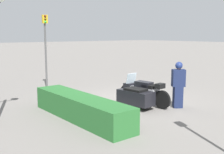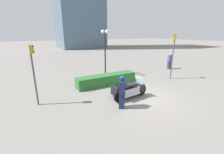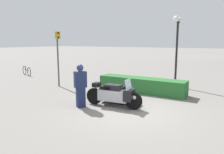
# 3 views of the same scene
# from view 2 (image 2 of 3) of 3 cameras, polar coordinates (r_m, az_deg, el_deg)

# --- Properties ---
(ground_plane) EXTENTS (160.00, 160.00, 0.00)m
(ground_plane) POSITION_cam_2_polar(r_m,az_deg,el_deg) (9.27, 11.64, -7.32)
(ground_plane) COLOR slate
(police_motorcycle) EXTENTS (2.41, 1.24, 1.17)m
(police_motorcycle) POSITION_cam_2_polar(r_m,az_deg,el_deg) (8.99, 6.00, -4.60)
(police_motorcycle) COLOR black
(police_motorcycle) RESTS_ON ground
(officer_rider) EXTENTS (0.50, 0.55, 1.72)m
(officer_rider) POSITION_cam_2_polar(r_m,az_deg,el_deg) (7.46, 3.83, -5.42)
(officer_rider) COLOR #192347
(officer_rider) RESTS_ON ground
(hedge_bush_curbside) EXTENTS (4.52, 0.92, 0.76)m
(hedge_bush_curbside) POSITION_cam_2_polar(r_m,az_deg,el_deg) (11.07, -1.98, -0.98)
(hedge_bush_curbside) COLOR #28662D
(hedge_bush_curbside) RESTS_ON ground
(twin_lamp_post) EXTENTS (0.33, 1.10, 3.96)m
(twin_lamp_post) POSITION_cam_2_polar(r_m,az_deg,el_deg) (13.19, -2.69, 13.37)
(twin_lamp_post) COLOR black
(twin_lamp_post) RESTS_ON ground
(traffic_light_near) EXTENTS (0.22, 0.28, 3.62)m
(traffic_light_near) POSITION_cam_2_polar(r_m,az_deg,el_deg) (13.00, 22.23, 9.38)
(traffic_light_near) COLOR #4C4C4C
(traffic_light_near) RESTS_ON ground
(traffic_light_far) EXTENTS (0.22, 0.29, 3.13)m
(traffic_light_far) POSITION_cam_2_polar(r_m,az_deg,el_deg) (8.41, -27.75, 3.57)
(traffic_light_far) COLOR #4C4C4C
(traffic_light_far) RESTS_ON ground
(pedestrian_bystander) EXTENTS (0.49, 0.31, 1.67)m
(pedestrian_bystander) POSITION_cam_2_polar(r_m,az_deg,el_deg) (17.04, 21.15, 5.66)
(pedestrian_bystander) COLOR #2D2D33
(pedestrian_bystander) RESTS_ON ground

